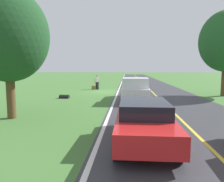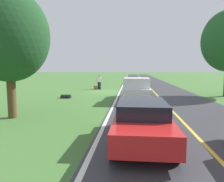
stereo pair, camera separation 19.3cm
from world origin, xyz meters
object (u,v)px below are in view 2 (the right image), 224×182
Objects in this scene: hitchhiker_walking at (99,81)px; suitcase_carried at (96,88)px; sedan_ahead_same_lane at (142,121)px; tree_verge_side at (8,36)px; pickup_truck_passing at (136,88)px.

hitchhiker_walking is 0.88m from suitcase_carried.
sedan_ahead_same_lane is (-4.14, 17.40, -0.23)m from hitchhiker_walking.
sedan_ahead_same_lane reaches higher than suitcase_carried.
hitchhiker_walking is at bearing -99.02° from tree_verge_side.
hitchhiker_walking is 3.80× the size of suitcase_carried.
tree_verge_side reaches higher than suitcase_carried.
sedan_ahead_same_lane is 7.84m from tree_verge_side.
pickup_truck_passing reaches higher than sedan_ahead_same_lane.
hitchhiker_walking is 0.32× the size of pickup_truck_passing.
hitchhiker_walking is at bearing 100.86° from suitcase_carried.
hitchhiker_walking reaches higher than suitcase_carried.
tree_verge_side is at bearing -24.54° from sedan_ahead_same_lane.
pickup_truck_passing is at bearing -90.29° from sedan_ahead_same_lane.
suitcase_carried is 0.08× the size of pickup_truck_passing.
suitcase_carried is 17.91m from sedan_ahead_same_lane.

